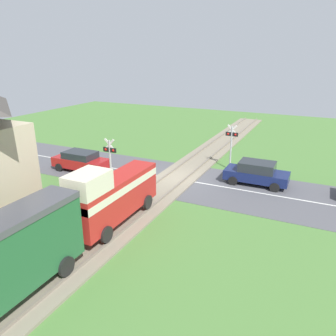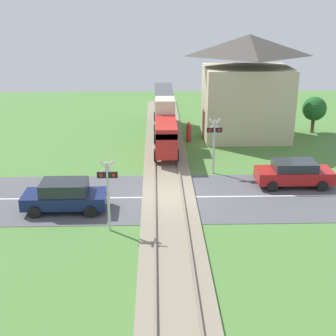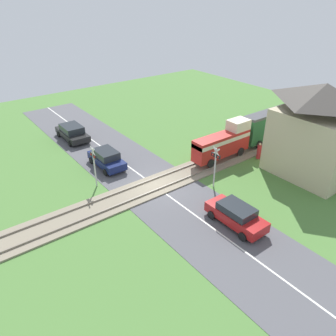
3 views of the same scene
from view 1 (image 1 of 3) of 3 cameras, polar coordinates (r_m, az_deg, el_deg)
The scene contains 9 objects.
ground_plane at distance 22.55m, azimuth 1.39°, elevation -1.93°, with size 60.00×60.00×0.00m, color #4C7A38.
road_surface at distance 22.55m, azimuth 1.39°, elevation -1.91°, with size 48.00×6.40×0.02m.
track_bed at distance 22.53m, azimuth 1.39°, elevation -1.77°, with size 2.80×48.00×0.24m.
train at distance 13.71m, azimuth -17.24°, elevation -8.89°, with size 1.58×12.33×3.18m.
car_near_crossing at distance 22.17m, azimuth 15.17°, elevation -0.80°, with size 4.06×1.88×1.53m.
car_far_side at distance 24.76m, azimuth -14.97°, elevation 1.24°, with size 4.18×1.83×1.46m.
crossing_signal_west_approach at distance 24.29m, azimuth 10.98°, elevation 4.59°, with size 0.90×0.18×3.38m.
crossing_signal_east_approach at distance 20.20m, azimuth -10.03°, elevation 1.70°, with size 0.90×0.18×3.38m.
pedestrian_by_station at distance 15.59m, azimuth -20.90°, elevation -10.64°, with size 0.37×0.37×1.51m.
Camera 1 is at (-8.61, 19.21, 8.09)m, focal length 35.00 mm.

